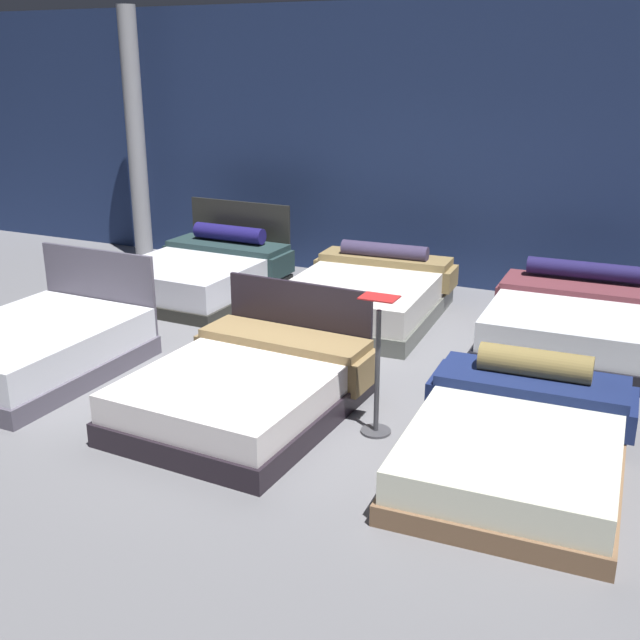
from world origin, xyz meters
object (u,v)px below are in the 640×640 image
at_px(bed_3, 203,274).
at_px(bed_5, 572,324).
at_px(bed_1, 247,388).
at_px(support_pillar, 136,138).
at_px(bed_4, 366,296).
at_px(bed_0, 35,348).
at_px(price_sign, 377,381).
at_px(bed_2, 517,440).

height_order(bed_3, bed_5, bed_3).
xyz_separation_m(bed_1, support_pillar, (-4.03, 3.90, 1.52)).
bearing_deg(bed_4, bed_5, -3.10).
xyz_separation_m(bed_0, price_sign, (3.34, 0.21, 0.20)).
xyz_separation_m(bed_3, support_pillar, (-1.80, 1.15, 1.48)).
height_order(bed_1, bed_4, bed_1).
distance_m(bed_2, bed_3, 5.18).
xyz_separation_m(bed_5, support_pillar, (-6.25, 1.17, 1.49)).
relative_size(bed_0, support_pillar, 0.56).
bearing_deg(bed_0, bed_2, 2.46).
bearing_deg(support_pillar, bed_4, -16.13).
bearing_deg(bed_5, bed_4, 178.24).
height_order(bed_3, price_sign, price_sign).
relative_size(bed_2, bed_5, 1.09).
bearing_deg(support_pillar, bed_2, -31.55).
distance_m(bed_0, bed_4, 3.57).
bearing_deg(bed_5, support_pillar, 168.03).
distance_m(bed_1, bed_3, 3.54).
relative_size(bed_1, price_sign, 1.80).
relative_size(bed_4, price_sign, 1.90).
height_order(bed_0, bed_3, bed_3).
bearing_deg(bed_0, bed_4, 52.69).
xyz_separation_m(bed_3, price_sign, (3.32, -2.60, 0.17)).
bearing_deg(bed_4, support_pillar, 161.13).
height_order(bed_0, bed_1, bed_0).
bearing_deg(bed_0, bed_3, 90.41).
bearing_deg(support_pillar, bed_0, -65.77).
height_order(bed_0, bed_5, bed_0).
bearing_deg(support_pillar, price_sign, -36.24).
bearing_deg(bed_4, bed_3, 177.25).
bearing_deg(bed_1, price_sign, 9.74).
bearing_deg(bed_3, price_sign, -36.59).
height_order(bed_3, support_pillar, support_pillar).
distance_m(bed_3, bed_5, 4.45).
xyz_separation_m(bed_3, bed_5, (4.45, -0.01, -0.01)).
relative_size(bed_1, support_pillar, 0.58).
distance_m(bed_1, price_sign, 1.12).
relative_size(bed_3, bed_5, 1.03).
height_order(bed_3, bed_4, bed_3).
xyz_separation_m(bed_0, bed_3, (0.01, 2.82, 0.02)).
relative_size(bed_0, bed_1, 0.97).
bearing_deg(bed_5, bed_2, -91.73).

